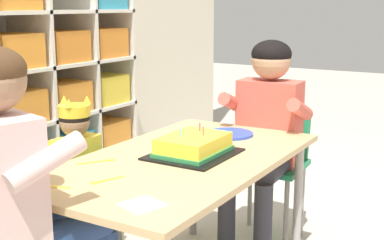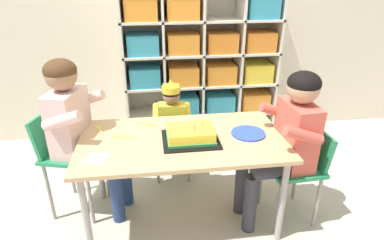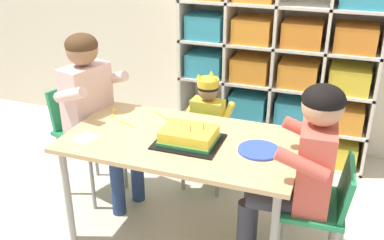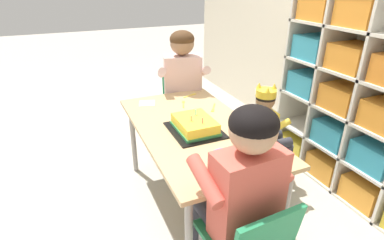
{
  "view_description": "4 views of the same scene",
  "coord_description": "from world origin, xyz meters",
  "px_view_note": "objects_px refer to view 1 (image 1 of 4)",
  "views": [
    {
      "loc": [
        -1.7,
        -1.07,
        1.19
      ],
      "look_at": [
        0.08,
        -0.0,
        0.74
      ],
      "focal_mm": 49.98,
      "sensor_mm": 36.0,
      "label": 1
    },
    {
      "loc": [
        -0.17,
        -1.75,
        1.55
      ],
      "look_at": [
        0.07,
        0.03,
        0.71
      ],
      "focal_mm": 30.3,
      "sensor_mm": 36.0,
      "label": 2
    },
    {
      "loc": [
        0.77,
        -1.99,
        1.7
      ],
      "look_at": [
        0.03,
        0.07,
        0.69
      ],
      "focal_mm": 41.69,
      "sensor_mm": 36.0,
      "label": 3
    },
    {
      "loc": [
        1.56,
        -0.7,
        1.46
      ],
      "look_at": [
        0.05,
        -0.05,
        0.68
      ],
      "focal_mm": 28.66,
      "sensor_mm": 36.0,
      "label": 4
    }
  ],
  "objects_px": {
    "fork_near_cake_tray": "(49,186)",
    "classroom_chair_blue": "(88,201)",
    "classroom_chair_guest_side": "(271,161)",
    "fork_at_table_front_edge": "(106,180)",
    "child_with_crown": "(70,164)",
    "adult_helper_seated": "(21,178)",
    "birthday_cake_on_tray": "(193,147)",
    "activity_table": "(181,171)",
    "paper_plate_stack": "(229,134)",
    "guest_at_table_side": "(265,123)",
    "fork_near_child_seat": "(99,161)"
  },
  "relations": [
    {
      "from": "activity_table",
      "to": "guest_at_table_side",
      "type": "height_order",
      "value": "guest_at_table_side"
    },
    {
      "from": "guest_at_table_side",
      "to": "adult_helper_seated",
      "type": "bearing_deg",
      "value": -104.31
    },
    {
      "from": "activity_table",
      "to": "birthday_cake_on_tray",
      "type": "bearing_deg",
      "value": -28.5
    },
    {
      "from": "fork_near_child_seat",
      "to": "birthday_cake_on_tray",
      "type": "bearing_deg",
      "value": 168.7
    },
    {
      "from": "activity_table",
      "to": "guest_at_table_side",
      "type": "bearing_deg",
      "value": -6.83
    },
    {
      "from": "adult_helper_seated",
      "to": "classroom_chair_guest_side",
      "type": "xyz_separation_m",
      "value": [
        1.39,
        -0.25,
        -0.27
      ]
    },
    {
      "from": "classroom_chair_guest_side",
      "to": "guest_at_table_side",
      "type": "height_order",
      "value": "guest_at_table_side"
    },
    {
      "from": "fork_near_cake_tray",
      "to": "classroom_chair_blue",
      "type": "bearing_deg",
      "value": 100.76
    },
    {
      "from": "fork_at_table_front_edge",
      "to": "fork_near_cake_tray",
      "type": "distance_m",
      "value": 0.19
    },
    {
      "from": "paper_plate_stack",
      "to": "fork_near_child_seat",
      "type": "height_order",
      "value": "paper_plate_stack"
    },
    {
      "from": "paper_plate_stack",
      "to": "birthday_cake_on_tray",
      "type": "bearing_deg",
      "value": -175.34
    },
    {
      "from": "fork_near_cake_tray",
      "to": "fork_near_child_seat",
      "type": "height_order",
      "value": "same"
    },
    {
      "from": "activity_table",
      "to": "classroom_chair_blue",
      "type": "bearing_deg",
      "value": 93.18
    },
    {
      "from": "classroom_chair_blue",
      "to": "child_with_crown",
      "type": "distance_m",
      "value": 0.18
    },
    {
      "from": "child_with_crown",
      "to": "fork_near_child_seat",
      "type": "xyz_separation_m",
      "value": [
        -0.19,
        -0.34,
        0.11
      ]
    },
    {
      "from": "child_with_crown",
      "to": "birthday_cake_on_tray",
      "type": "relative_size",
      "value": 2.36
    },
    {
      "from": "adult_helper_seated",
      "to": "fork_near_cake_tray",
      "type": "height_order",
      "value": "adult_helper_seated"
    },
    {
      "from": "fork_near_cake_tray",
      "to": "classroom_chair_guest_side",
      "type": "bearing_deg",
      "value": 59.0
    },
    {
      "from": "paper_plate_stack",
      "to": "activity_table",
      "type": "bearing_deg",
      "value": -179.6
    },
    {
      "from": "classroom_chair_blue",
      "to": "fork_near_cake_tray",
      "type": "distance_m",
      "value": 0.63
    },
    {
      "from": "fork_at_table_front_edge",
      "to": "classroom_chair_guest_side",
      "type": "bearing_deg",
      "value": 14.77
    },
    {
      "from": "adult_helper_seated",
      "to": "activity_table",
      "type": "bearing_deg",
      "value": -89.84
    },
    {
      "from": "classroom_chair_blue",
      "to": "fork_near_child_seat",
      "type": "distance_m",
      "value": 0.41
    },
    {
      "from": "activity_table",
      "to": "fork_near_cake_tray",
      "type": "xyz_separation_m",
      "value": [
        -0.52,
        0.19,
        0.06
      ]
    },
    {
      "from": "birthday_cake_on_tray",
      "to": "paper_plate_stack",
      "type": "bearing_deg",
      "value": 4.66
    },
    {
      "from": "classroom_chair_guest_side",
      "to": "fork_at_table_front_edge",
      "type": "bearing_deg",
      "value": -100.17
    },
    {
      "from": "classroom_chair_blue",
      "to": "fork_near_child_seat",
      "type": "height_order",
      "value": "fork_near_child_seat"
    },
    {
      "from": "activity_table",
      "to": "adult_helper_seated",
      "type": "xyz_separation_m",
      "value": [
        -0.64,
        0.17,
        0.12
      ]
    },
    {
      "from": "classroom_chair_blue",
      "to": "fork_near_cake_tray",
      "type": "xyz_separation_m",
      "value": [
        -0.49,
        -0.29,
        0.27
      ]
    },
    {
      "from": "classroom_chair_guest_side",
      "to": "fork_at_table_front_edge",
      "type": "height_order",
      "value": "classroom_chair_guest_side"
    },
    {
      "from": "birthday_cake_on_tray",
      "to": "paper_plate_stack",
      "type": "distance_m",
      "value": 0.37
    },
    {
      "from": "classroom_chair_guest_side",
      "to": "fork_near_child_seat",
      "type": "relative_size",
      "value": 4.92
    },
    {
      "from": "classroom_chair_guest_side",
      "to": "birthday_cake_on_tray",
      "type": "distance_m",
      "value": 0.74
    },
    {
      "from": "classroom_chair_guest_side",
      "to": "fork_at_table_front_edge",
      "type": "distance_m",
      "value": 1.15
    },
    {
      "from": "child_with_crown",
      "to": "adult_helper_seated",
      "type": "distance_m",
      "value": 0.75
    },
    {
      "from": "guest_at_table_side",
      "to": "fork_near_cake_tray",
      "type": "xyz_separation_m",
      "value": [
        -1.16,
        0.26,
        -0.02
      ]
    },
    {
      "from": "activity_table",
      "to": "fork_near_cake_tray",
      "type": "height_order",
      "value": "fork_near_cake_tray"
    },
    {
      "from": "classroom_chair_blue",
      "to": "paper_plate_stack",
      "type": "distance_m",
      "value": 0.7
    },
    {
      "from": "child_with_crown",
      "to": "birthday_cake_on_tray",
      "type": "xyz_separation_m",
      "value": [
        0.07,
        -0.6,
        0.15
      ]
    },
    {
      "from": "child_with_crown",
      "to": "activity_table",
      "type": "bearing_deg",
      "value": 95.18
    },
    {
      "from": "paper_plate_stack",
      "to": "fork_near_cake_tray",
      "type": "bearing_deg",
      "value": 168.93
    },
    {
      "from": "birthday_cake_on_tray",
      "to": "fork_near_child_seat",
      "type": "bearing_deg",
      "value": 135.59
    },
    {
      "from": "classroom_chair_blue",
      "to": "birthday_cake_on_tray",
      "type": "xyz_separation_m",
      "value": [
        0.08,
        -0.5,
        0.3
      ]
    },
    {
      "from": "fork_near_child_seat",
      "to": "fork_at_table_front_edge",
      "type": "bearing_deg",
      "value": 79.73
    },
    {
      "from": "child_with_crown",
      "to": "fork_near_cake_tray",
      "type": "xyz_separation_m",
      "value": [
        -0.49,
        -0.39,
        0.11
      ]
    },
    {
      "from": "guest_at_table_side",
      "to": "birthday_cake_on_tray",
      "type": "bearing_deg",
      "value": -97.99
    },
    {
      "from": "classroom_chair_blue",
      "to": "fork_at_table_front_edge",
      "type": "xyz_separation_m",
      "value": [
        -0.35,
        -0.41,
        0.27
      ]
    },
    {
      "from": "birthday_cake_on_tray",
      "to": "fork_near_child_seat",
      "type": "height_order",
      "value": "birthday_cake_on_tray"
    },
    {
      "from": "classroom_chair_blue",
      "to": "birthday_cake_on_tray",
      "type": "distance_m",
      "value": 0.59
    },
    {
      "from": "paper_plate_stack",
      "to": "fork_near_child_seat",
      "type": "bearing_deg",
      "value": 160.08
    }
  ]
}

